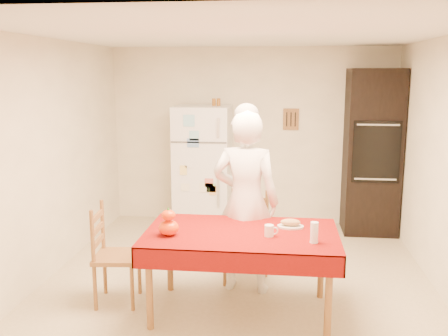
% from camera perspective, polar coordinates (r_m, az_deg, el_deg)
% --- Properties ---
extents(floor, '(4.50, 4.50, 0.00)m').
position_cam_1_polar(floor, '(5.31, 1.52, -12.99)').
color(floor, tan).
rests_on(floor, ground).
extents(room_shell, '(4.02, 4.52, 2.51)m').
position_cam_1_polar(room_shell, '(4.88, 1.62, 4.69)').
color(room_shell, white).
rests_on(room_shell, ground).
extents(refrigerator, '(0.75, 0.74, 1.70)m').
position_cam_1_polar(refrigerator, '(6.92, -2.41, 0.07)').
color(refrigerator, white).
rests_on(refrigerator, floor).
extents(oven_cabinet, '(0.70, 0.62, 2.20)m').
position_cam_1_polar(oven_cabinet, '(6.95, 16.56, 1.76)').
color(oven_cabinet, black).
rests_on(oven_cabinet, floor).
extents(dining_table, '(1.70, 1.00, 0.76)m').
position_cam_1_polar(dining_table, '(4.46, 1.98, -8.15)').
color(dining_table, brown).
rests_on(dining_table, floor).
extents(chair_far, '(0.48, 0.46, 0.95)m').
position_cam_1_polar(chair_far, '(5.23, 2.70, -7.41)').
color(chair_far, brown).
rests_on(chair_far, floor).
extents(chair_left, '(0.44, 0.46, 0.95)m').
position_cam_1_polar(chair_left, '(4.84, -12.90, -9.20)').
color(chair_left, brown).
rests_on(chair_left, floor).
extents(seated_woman, '(0.71, 0.51, 1.80)m').
position_cam_1_polar(seated_woman, '(4.89, 2.51, -3.90)').
color(seated_woman, white).
rests_on(seated_woman, floor).
extents(coffee_mug, '(0.08, 0.08, 0.10)m').
position_cam_1_polar(coffee_mug, '(4.33, 5.17, -7.15)').
color(coffee_mug, white).
rests_on(coffee_mug, dining_table).
extents(pumpkin_lower, '(0.18, 0.18, 0.13)m').
position_cam_1_polar(pumpkin_lower, '(4.36, -6.34, -6.80)').
color(pumpkin_lower, '#DE5805').
rests_on(pumpkin_lower, dining_table).
extents(pumpkin_upper, '(0.12, 0.12, 0.09)m').
position_cam_1_polar(pumpkin_upper, '(4.33, -6.37, -5.38)').
color(pumpkin_upper, red).
rests_on(pumpkin_upper, pumpkin_lower).
extents(wine_glass, '(0.07, 0.07, 0.18)m').
position_cam_1_polar(wine_glass, '(4.21, 10.28, -7.26)').
color(wine_glass, white).
rests_on(wine_glass, dining_table).
extents(bread_plate, '(0.24, 0.24, 0.02)m').
position_cam_1_polar(bread_plate, '(4.60, 7.60, -6.65)').
color(bread_plate, silver).
rests_on(bread_plate, dining_table).
extents(bread_loaf, '(0.18, 0.10, 0.06)m').
position_cam_1_polar(bread_loaf, '(4.58, 7.62, -6.17)').
color(bread_loaf, '#A98453').
rests_on(bread_loaf, bread_plate).
extents(spice_jar_left, '(0.05, 0.05, 0.10)m').
position_cam_1_polar(spice_jar_left, '(6.84, -1.16, 7.54)').
color(spice_jar_left, '#94551A').
rests_on(spice_jar_left, refrigerator).
extents(spice_jar_mid, '(0.05, 0.05, 0.10)m').
position_cam_1_polar(spice_jar_mid, '(6.83, -0.62, 7.54)').
color(spice_jar_mid, '#97551B').
rests_on(spice_jar_mid, refrigerator).
extents(spice_jar_right, '(0.05, 0.05, 0.10)m').
position_cam_1_polar(spice_jar_right, '(6.83, -0.64, 7.54)').
color(spice_jar_right, '#8F5A1A').
rests_on(spice_jar_right, refrigerator).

